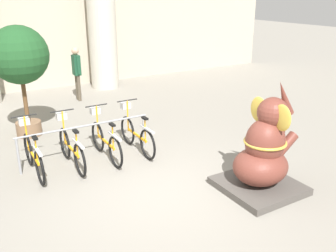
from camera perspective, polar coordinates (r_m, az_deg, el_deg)
ground_plane at (r=6.77m, az=-1.21°, el=-9.87°), size 60.00×60.00×0.00m
building_facade at (r=14.01m, az=-19.90°, el=17.40°), size 20.00×0.20×6.00m
column_right at (r=13.64m, az=-10.13°, el=16.60°), size 1.23×1.23×5.16m
bike_rack at (r=7.91m, az=-12.45°, el=-1.14°), size 2.79×0.05×0.77m
bicycle_0 at (r=7.66m, az=-19.91°, el=-4.02°), size 0.48×1.64×1.07m
bicycle_1 at (r=7.75m, az=-14.56°, el=-3.14°), size 0.48×1.64×1.07m
bicycle_2 at (r=7.96m, az=-9.53°, el=-2.15°), size 0.48×1.64×1.07m
bicycle_3 at (r=8.24m, az=-4.86°, el=-1.14°), size 0.48×1.64×1.07m
elephant_statue at (r=6.76m, az=14.37°, el=-4.18°), size 1.32×1.32×1.98m
person_pedestrian at (r=12.29m, az=-13.76°, el=8.45°), size 0.23×0.47×1.70m
potted_tree at (r=9.38m, az=-21.68°, el=9.49°), size 1.35×1.35×2.65m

